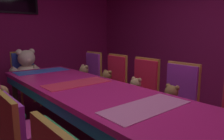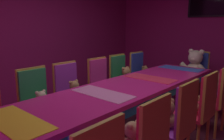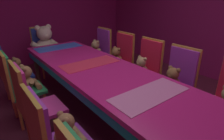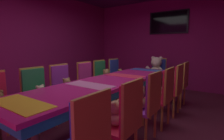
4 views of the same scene
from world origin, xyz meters
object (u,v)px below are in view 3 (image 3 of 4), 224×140
(chair_right_2, at_px, (179,77))
(teddy_right_3, at_px, (141,68))
(teddy_right_4, at_px, (116,57))
(chair_left_5, at_px, (7,68))
(chair_left_2, at_px, (49,137))
(teddy_right_2, at_px, (172,80))
(chair_left_3, at_px, (29,100))
(king_teddy_bear, at_px, (46,42))
(teddy_left_4, at_px, (27,79))
(throne_chair, at_px, (44,46))
(chair_right_3, at_px, (148,65))
(teddy_left_2, at_px, (67,131))
(teddy_right_5, at_px, (95,49))
(chair_right_4, at_px, (122,55))
(chair_right_5, at_px, (102,48))
(chair_left_4, at_px, (14,82))
(banquet_table, at_px, (115,83))
(teddy_left_5, at_px, (17,67))

(chair_right_2, relative_size, teddy_right_3, 3.20)
(teddy_right_4, bearing_deg, chair_left_5, -19.56)
(chair_left_2, height_order, teddy_right_2, chair_left_2)
(chair_left_3, height_order, king_teddy_bear, king_teddy_bear)
(teddy_left_4, relative_size, throne_chair, 0.34)
(teddy_right_2, relative_size, teddy_right_3, 1.05)
(chair_right_3, bearing_deg, chair_left_3, -0.94)
(teddy_left_2, bearing_deg, chair_left_5, 93.58)
(chair_right_2, distance_m, teddy_right_4, 1.17)
(teddy_left_4, bearing_deg, teddy_right_3, -21.79)
(chair_left_2, bearing_deg, teddy_right_5, 48.84)
(chair_right_4, xyz_separation_m, chair_right_5, (-0.02, 0.60, 0.00))
(chair_left_5, bearing_deg, chair_right_5, 1.30)
(chair_left_3, bearing_deg, chair_left_2, -93.18)
(teddy_left_4, relative_size, chair_right_4, 0.34)
(chair_left_2, distance_m, chair_right_4, 2.14)
(chair_left_3, distance_m, teddy_right_5, 1.95)
(chair_left_4, distance_m, chair_left_5, 0.59)
(banquet_table, bearing_deg, chair_left_5, 120.28)
(teddy_right_3, bearing_deg, teddy_left_5, -39.18)
(chair_left_5, distance_m, teddy_right_4, 1.68)
(chair_right_5, height_order, king_teddy_bear, king_teddy_bear)
(teddy_right_5, bearing_deg, teddy_right_4, 92.24)
(teddy_left_2, distance_m, teddy_right_5, 2.33)
(chair_right_3, bearing_deg, teddy_right_5, -82.51)
(banquet_table, xyz_separation_m, teddy_left_2, (-0.74, -0.33, -0.08))
(teddy_right_2, bearing_deg, teddy_left_5, -50.71)
(chair_left_2, xyz_separation_m, chair_left_5, (0.03, 1.78, 0.00))
(teddy_left_4, height_order, teddy_left_5, teddy_left_4)
(chair_left_3, height_order, chair_right_2, same)
(king_teddy_bear, bearing_deg, chair_left_3, -24.17)
(banquet_table, distance_m, throne_chair, 2.37)
(chair_right_2, relative_size, teddy_right_2, 3.06)
(teddy_left_4, distance_m, teddy_left_5, 0.59)
(chair_left_3, distance_m, chair_right_3, 1.72)
(chair_right_5, bearing_deg, teddy_right_5, 0.00)
(chair_left_4, xyz_separation_m, chair_right_5, (1.73, 0.63, 0.00))
(teddy_left_2, distance_m, teddy_right_4, 1.91)
(chair_left_2, height_order, chair_right_2, same)
(chair_right_3, height_order, teddy_right_3, chair_right_3)
(throne_chair, bearing_deg, teddy_right_4, 26.42)
(teddy_right_3, bearing_deg, chair_right_5, -96.20)
(teddy_right_4, height_order, king_teddy_bear, king_teddy_bear)
(teddy_right_5, height_order, king_teddy_bear, king_teddy_bear)
(teddy_left_5, xyz_separation_m, teddy_right_5, (1.42, 0.04, 0.02))
(chair_left_3, relative_size, chair_right_4, 1.00)
(chair_left_5, bearing_deg, chair_right_3, -34.20)
(chair_left_2, xyz_separation_m, teddy_left_5, (0.17, 1.78, -0.03))
(chair_left_5, distance_m, chair_right_4, 1.82)
(chair_right_3, xyz_separation_m, king_teddy_bear, (-0.87, 1.92, 0.11))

